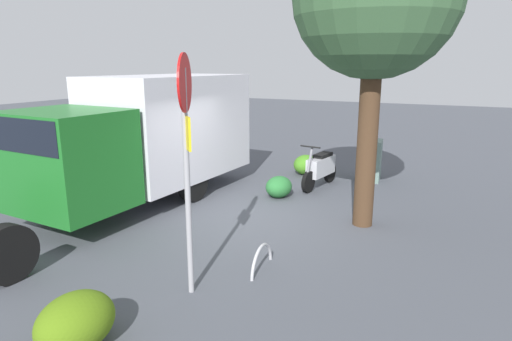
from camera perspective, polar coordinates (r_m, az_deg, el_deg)
name	(u,v)px	position (r m, az deg, el deg)	size (l,w,h in m)	color
ground_plane	(247,217)	(9.34, -1.19, -6.15)	(60.00, 60.00, 0.00)	#484B53
box_truck_near	(144,134)	(10.38, -14.47, 4.63)	(7.55, 2.60, 2.92)	black
motorcycle	(321,168)	(11.60, 8.46, 0.35)	(1.80, 0.63, 1.20)	black
stop_sign	(186,139)	(5.81, -9.14, 4.09)	(0.71, 0.33, 3.33)	#9E9EA3
utility_cabinet	(371,160)	(12.56, 14.88, 1.30)	(0.75, 0.52, 1.14)	slate
bike_rack_hoop	(262,269)	(7.11, 0.75, -12.84)	(0.85, 0.85, 0.05)	#B7B7BC
shrub_near_sign	(279,187)	(10.67, 3.02, -2.14)	(0.76, 0.62, 0.52)	#286D31
shrub_mid_verge	(76,322)	(5.64, -22.57, -17.86)	(0.95, 0.78, 0.65)	#507414
shrub_by_tree	(306,165)	(12.97, 6.52, 0.78)	(0.84, 0.69, 0.57)	#458A22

